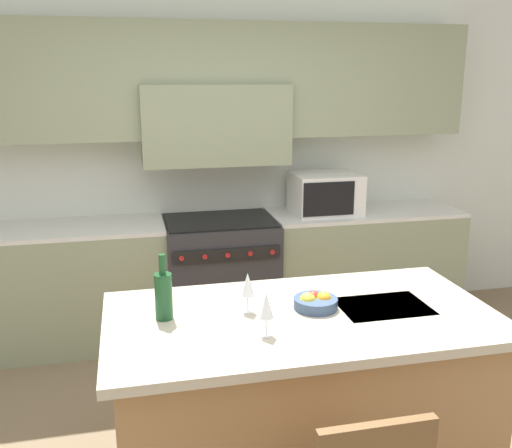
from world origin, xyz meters
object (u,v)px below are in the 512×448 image
Objects in this scene: wine_bottle at (163,295)px; wine_glass_far at (248,285)px; range_stove at (220,276)px; microwave at (325,193)px; wine_glass_near at (266,307)px; fruit_bowl at (315,302)px.

wine_bottle is 1.57× the size of wine_glass_far.
wine_glass_far is at bearing -94.79° from range_stove.
wine_bottle is at bearing -128.91° from microwave.
wine_glass_near is 0.93× the size of fruit_bowl.
wine_bottle is (-0.54, -1.73, 0.57)m from range_stove.
wine_glass_far is 0.35m from fruit_bowl.
wine_glass_near is (-0.12, -2.01, 0.58)m from range_stove.
wine_bottle is at bearing 177.88° from wine_glass_far.
wine_glass_far is (-0.15, -1.74, 0.58)m from range_stove.
wine_glass_near is at bearing -93.44° from range_stove.
microwave is at bearing 1.23° from range_stove.
wine_bottle is 0.40m from wine_glass_far.
microwave is 2.62× the size of wine_glass_far.
wine_glass_far is at bearing 95.32° from wine_glass_near.
wine_glass_far is (0.40, -0.01, 0.02)m from wine_bottle.
fruit_bowl is (0.73, -0.04, -0.09)m from wine_bottle.
wine_glass_far is at bearing 175.49° from fruit_bowl.
wine_bottle is 0.51m from wine_glass_near.
fruit_bowl is at bearing -84.02° from range_stove.
range_stove is 1.90m from wine_bottle.
range_stove is 1.07m from microwave.
range_stove is at bearing 72.58° from wine_bottle.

